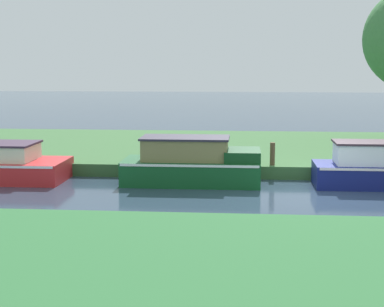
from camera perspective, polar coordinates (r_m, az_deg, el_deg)
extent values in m
plane|color=#2A3B4F|center=(17.13, 10.80, -3.70)|extent=(120.00, 120.00, 0.00)
cube|color=#376234|center=(23.96, 9.14, 0.26)|extent=(72.00, 10.00, 0.40)
cube|color=#124C22|center=(18.21, -0.04, -1.69)|extent=(4.05, 1.75, 0.72)
cube|color=white|center=(18.16, -0.04, -0.70)|extent=(3.97, 1.78, 0.07)
cube|color=olive|center=(18.12, -0.62, 0.40)|extent=(2.49, 1.33, 0.62)
cube|color=#282534|center=(18.08, -0.62, 1.47)|extent=(2.59, 1.40, 0.06)
cube|color=#103C1A|center=(18.06, 4.72, -0.14)|extent=(1.04, 1.47, 0.32)
cylinder|color=brown|center=(19.21, 7.49, -0.04)|extent=(0.16, 0.16, 0.71)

